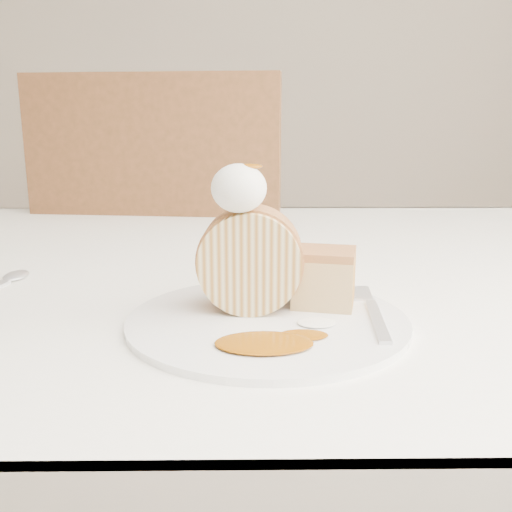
{
  "coord_description": "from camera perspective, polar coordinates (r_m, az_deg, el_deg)",
  "views": [
    {
      "loc": [
        0.03,
        -0.51,
        0.92
      ],
      "look_at": [
        0.03,
        -0.03,
        0.81
      ],
      "focal_mm": 40.0,
      "sensor_mm": 36.0,
      "label": 1
    }
  ],
  "objects": [
    {
      "name": "table",
      "position": [
        0.76,
        -2.61,
        -7.03
      ],
      "size": [
        1.4,
        0.9,
        0.75
      ],
      "color": "white",
      "rests_on": "ground"
    },
    {
      "name": "chair_far",
      "position": [
        1.25,
        -8.26,
        -2.87
      ],
      "size": [
        0.53,
        0.53,
        1.01
      ],
      "rotation": [
        0.0,
        0.0,
        3.02
      ],
      "color": "brown",
      "rests_on": "ground"
    },
    {
      "name": "plate",
      "position": [
        0.5,
        1.16,
        -6.49
      ],
      "size": [
        0.3,
        0.3,
        0.01
      ],
      "primitive_type": "cylinder",
      "rotation": [
        0.0,
        0.0,
        -0.23
      ],
      "color": "white",
      "rests_on": "table"
    },
    {
      "name": "roulade_slice",
      "position": [
        0.51,
        -0.58,
        -0.42
      ],
      "size": [
        0.09,
        0.05,
        0.09
      ],
      "primitive_type": "cylinder",
      "rotation": [
        1.57,
        0.0,
        -0.05
      ],
      "color": "#CABC8C",
      "rests_on": "plate"
    },
    {
      "name": "cake_chunk",
      "position": [
        0.53,
        6.83,
        -2.5
      ],
      "size": [
        0.06,
        0.06,
        0.05
      ],
      "primitive_type": "cube",
      "rotation": [
        0.0,
        0.0,
        -0.23
      ],
      "color": "#B07142",
      "rests_on": "plate"
    },
    {
      "name": "whipped_cream",
      "position": [
        0.49,
        -1.73,
        6.79
      ],
      "size": [
        0.05,
        0.05,
        0.04
      ],
      "primitive_type": "ellipsoid",
      "color": "white",
      "rests_on": "roulade_slice"
    },
    {
      "name": "caramel_drizzle",
      "position": [
        0.49,
        -0.74,
        9.58
      ],
      "size": [
        0.02,
        0.02,
        0.01
      ],
      "primitive_type": "ellipsoid",
      "color": "#844305",
      "rests_on": "whipped_cream"
    },
    {
      "name": "caramel_pool",
      "position": [
        0.44,
        0.81,
        -8.67
      ],
      "size": [
        0.09,
        0.07,
        0.0
      ],
      "primitive_type": null,
      "rotation": [
        0.0,
        0.0,
        -0.23
      ],
      "color": "#844305",
      "rests_on": "plate"
    },
    {
      "name": "fork",
      "position": [
        0.5,
        12.02,
        -6.28
      ],
      "size": [
        0.03,
        0.15,
        0.0
      ],
      "primitive_type": "cube",
      "rotation": [
        0.0,
        0.0,
        -0.09
      ],
      "color": "silver",
      "rests_on": "plate"
    }
  ]
}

